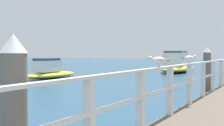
% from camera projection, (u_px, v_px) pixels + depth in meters
% --- Properties ---
extents(pier_railing, '(0.12, 22.72, 1.04)m').
position_uv_depth(pier_railing, '(213.00, 72.00, 11.11)').
color(pier_railing, silver).
rests_on(pier_railing, pier_deck).
extents(dock_piling_near, '(0.29, 0.29, 1.89)m').
position_uv_depth(dock_piling_near, '(14.00, 124.00, 3.37)').
color(dock_piling_near, '#6B6056').
rests_on(dock_piling_near, ground_plane).
extents(dock_piling_far, '(0.29, 0.29, 1.89)m').
position_uv_depth(dock_piling_far, '(207.00, 72.00, 12.06)').
color(dock_piling_far, '#6B6056').
rests_on(dock_piling_far, ground_plane).
extents(seagull_foreground, '(0.37, 0.37, 0.21)m').
position_uv_depth(seagull_foreground, '(158.00, 60.00, 6.17)').
color(seagull_foreground, white).
rests_on(seagull_foreground, pier_railing).
extents(seagull_background, '(0.31, 0.42, 0.21)m').
position_uv_depth(seagull_background, '(189.00, 58.00, 8.21)').
color(seagull_background, white).
rests_on(seagull_background, pier_railing).
extents(boat_0, '(1.78, 4.54, 1.31)m').
position_uv_depth(boat_0, '(50.00, 72.00, 21.03)').
color(boat_0, gold).
rests_on(boat_0, ground_plane).
extents(boat_1, '(3.00, 7.73, 1.81)m').
position_uv_depth(boat_1, '(177.00, 65.00, 27.78)').
color(boat_1, gold).
rests_on(boat_1, ground_plane).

